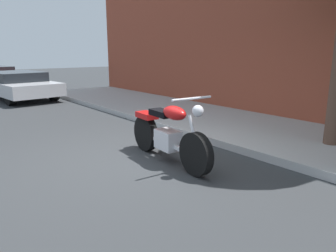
# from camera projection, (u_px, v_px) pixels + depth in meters

# --- Properties ---
(ground_plane) EXTENTS (60.00, 60.00, 0.00)m
(ground_plane) POSITION_uv_depth(u_px,v_px,m) (138.00, 158.00, 5.47)
(ground_plane) COLOR #303335
(sidewalk) EXTENTS (18.69, 2.94, 0.14)m
(sidewalk) POSITION_uv_depth(u_px,v_px,m) (248.00, 128.00, 7.28)
(sidewalk) COLOR #A9A9A9
(sidewalk) RESTS_ON ground
(motorcycle) EXTENTS (2.12, 0.70, 1.15)m
(motorcycle) POSITION_uv_depth(u_px,v_px,m) (168.00, 135.00, 5.21)
(motorcycle) COLOR black
(motorcycle) RESTS_ON ground
(parked_car_silver) EXTENTS (4.38, 2.20, 1.03)m
(parked_car_silver) POSITION_uv_depth(u_px,v_px,m) (18.00, 84.00, 12.11)
(parked_car_silver) COLOR black
(parked_car_silver) RESTS_ON ground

